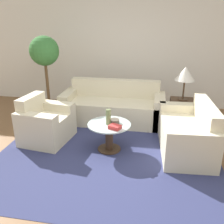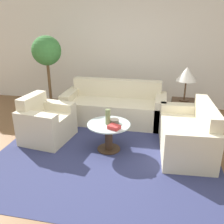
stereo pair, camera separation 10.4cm
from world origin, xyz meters
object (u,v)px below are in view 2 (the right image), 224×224
object	(u,v)px
potted_plant	(48,63)
vase	(108,117)
book_stack	(114,127)
coffee_table	(109,133)
table_lamp	(187,75)
bowl	(114,121)
sofa_main	(115,108)
armchair	(45,124)
loveseat	(190,135)

from	to	relation	value
potted_plant	vase	bearing A→B (deg)	-39.66
potted_plant	book_stack	bearing A→B (deg)	-40.50
coffee_table	table_lamp	bearing A→B (deg)	41.67
vase	bowl	bearing A→B (deg)	36.86
sofa_main	armchair	size ratio (longest dim) A/B	2.25
sofa_main	potted_plant	bearing A→B (deg)	177.18
armchair	book_stack	distance (m)	1.32
loveseat	coffee_table	size ratio (longest dim) A/B	2.06
coffee_table	potted_plant	world-z (taller)	potted_plant
sofa_main	vase	size ratio (longest dim) A/B	8.30
coffee_table	loveseat	bearing A→B (deg)	8.96
coffee_table	vase	world-z (taller)	vase
coffee_table	vase	bearing A→B (deg)	-126.11
sofa_main	vase	xyz separation A→B (m)	(0.13, -1.20, 0.29)
loveseat	table_lamp	world-z (taller)	table_lamp
coffee_table	book_stack	xyz separation A→B (m)	(0.12, -0.16, 0.19)
loveseat	book_stack	size ratio (longest dim) A/B	6.78
loveseat	armchair	bearing A→B (deg)	-92.68
sofa_main	coffee_table	bearing A→B (deg)	-83.46
bowl	book_stack	bearing A→B (deg)	-78.61
coffee_table	bowl	distance (m)	0.21
loveseat	vase	xyz separation A→B (m)	(-1.25, -0.21, 0.29)
vase	armchair	bearing A→B (deg)	171.90
armchair	book_stack	bearing A→B (deg)	-96.34
sofa_main	bowl	xyz separation A→B (m)	(0.21, -1.14, 0.20)
table_lamp	bowl	bearing A→B (deg)	-137.85
potted_plant	bowl	size ratio (longest dim) A/B	10.96
sofa_main	bowl	distance (m)	1.17
sofa_main	loveseat	xyz separation A→B (m)	(1.37, -0.99, 0.00)
table_lamp	book_stack	size ratio (longest dim) A/B	3.01
potted_plant	sofa_main	bearing A→B (deg)	-2.82
table_lamp	bowl	world-z (taller)	table_lamp
armchair	loveseat	xyz separation A→B (m)	(2.39, 0.05, -0.00)
loveseat	vase	distance (m)	1.30
sofa_main	table_lamp	xyz separation A→B (m)	(1.31, -0.14, 0.76)
armchair	bowl	bearing A→B (deg)	-87.28
table_lamp	armchair	bearing A→B (deg)	-158.91
table_lamp	book_stack	xyz separation A→B (m)	(-1.06, -1.20, -0.56)
table_lamp	vase	distance (m)	1.65
coffee_table	bowl	bearing A→B (deg)	33.72
potted_plant	bowl	bearing A→B (deg)	-36.75
sofa_main	coffee_table	world-z (taller)	sofa_main
armchair	potted_plant	world-z (taller)	potted_plant
table_lamp	potted_plant	xyz separation A→B (m)	(-2.71, 0.21, 0.08)
vase	book_stack	bearing A→B (deg)	-49.17
potted_plant	book_stack	size ratio (longest dim) A/B	8.13
coffee_table	potted_plant	distance (m)	2.15
sofa_main	coffee_table	xyz separation A→B (m)	(0.14, -1.19, 0.01)
table_lamp	coffee_table	bearing A→B (deg)	-138.33
coffee_table	vase	distance (m)	0.28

